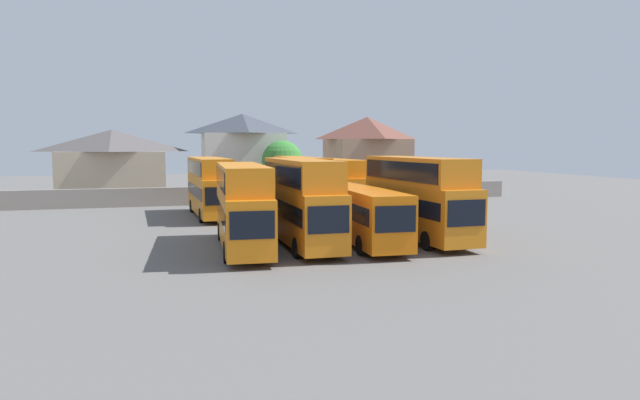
{
  "coord_description": "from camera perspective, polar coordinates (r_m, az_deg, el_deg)",
  "views": [
    {
      "loc": [
        -10.14,
        -32.34,
        5.93
      ],
      "look_at": [
        0.0,
        3.0,
        2.37
      ],
      "focal_mm": 32.11,
      "sensor_mm": 36.0,
      "label": 1
    }
  ],
  "objects": [
    {
      "name": "depot_boundary_wall",
      "position": [
        58.5,
        -5.97,
        0.56
      ],
      "size": [
        56.0,
        0.5,
        1.8
      ],
      "primitive_type": "cube",
      "color": "gray",
      "rests_on": "ground"
    },
    {
      "name": "bus_4",
      "position": [
        36.17,
        9.69,
        0.64
      ],
      "size": [
        2.85,
        11.23,
        5.15
      ],
      "rotation": [
        0.0,
        0.0,
        -1.55
      ],
      "color": "orange",
      "rests_on": "ground"
    },
    {
      "name": "bus_8",
      "position": [
        49.62,
        1.69,
        1.73
      ],
      "size": [
        3.21,
        10.44,
        4.69
      ],
      "rotation": [
        0.0,
        0.0,
        -1.5
      ],
      "color": "orange",
      "rests_on": "ground"
    },
    {
      "name": "bus_3",
      "position": [
        34.37,
        4.14,
        -1.19
      ],
      "size": [
        3.0,
        11.65,
        3.35
      ],
      "rotation": [
        0.0,
        0.0,
        -1.62
      ],
      "color": "orange",
      "rests_on": "ground"
    },
    {
      "name": "house_terrace_centre",
      "position": [
        66.31,
        -7.69,
        4.5
      ],
      "size": [
        9.35,
        6.81,
        9.45
      ],
      "color": "silver",
      "rests_on": "ground"
    },
    {
      "name": "tree_left_of_lot",
      "position": [
        61.31,
        -3.78,
        3.89
      ],
      "size": [
        4.39,
        4.39,
        6.4
      ],
      "color": "brown",
      "rests_on": "ground"
    },
    {
      "name": "house_terrace_left",
      "position": [
        65.86,
        -19.95,
        3.39
      ],
      "size": [
        11.45,
        7.43,
        7.56
      ],
      "color": "#C6B293",
      "rests_on": "ground"
    },
    {
      "name": "house_terrace_right",
      "position": [
        69.47,
        4.7,
        4.52
      ],
      "size": [
        9.27,
        8.25,
        9.28
      ],
      "color": "#9E7A60",
      "rests_on": "ground"
    },
    {
      "name": "bus_5",
      "position": [
        48.13,
        -10.95,
        1.62
      ],
      "size": [
        2.94,
        11.6,
        4.85
      ],
      "rotation": [
        0.0,
        0.0,
        -1.53
      ],
      "color": "orange",
      "rests_on": "ground"
    },
    {
      "name": "bus_2",
      "position": [
        33.35,
        -1.85,
        0.24
      ],
      "size": [
        2.54,
        10.84,
        5.09
      ],
      "rotation": [
        0.0,
        0.0,
        -1.57
      ],
      "color": "orange",
      "rests_on": "ground"
    },
    {
      "name": "bus_6",
      "position": [
        48.58,
        -6.62,
        0.69
      ],
      "size": [
        3.37,
        10.64,
        3.26
      ],
      "rotation": [
        0.0,
        0.0,
        -1.49
      ],
      "color": "orange",
      "rests_on": "ground"
    },
    {
      "name": "ground",
      "position": [
        51.7,
        -4.59,
        -1.08
      ],
      "size": [
        140.0,
        140.0,
        0.0
      ],
      "primitive_type": "plane",
      "color": "#605E5B"
    },
    {
      "name": "bus_1",
      "position": [
        32.61,
        -7.77,
        -0.18
      ],
      "size": [
        3.14,
        11.63,
        4.81
      ],
      "rotation": [
        0.0,
        0.0,
        -1.64
      ],
      "color": "orange",
      "rests_on": "ground"
    },
    {
      "name": "bus_7",
      "position": [
        49.19,
        -1.88,
        1.81
      ],
      "size": [
        2.64,
        11.54,
        4.88
      ],
      "rotation": [
        0.0,
        0.0,
        -1.56
      ],
      "color": "orange",
      "rests_on": "ground"
    }
  ]
}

